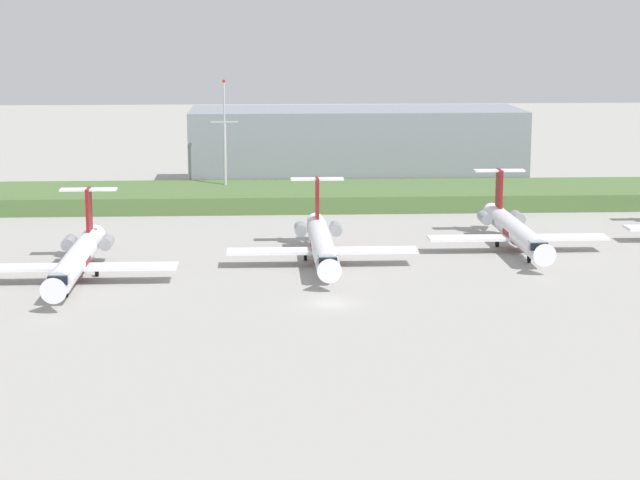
% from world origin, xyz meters
% --- Properties ---
extents(ground_plane, '(500.00, 500.00, 0.00)m').
position_xyz_m(ground_plane, '(0.00, 30.00, 0.00)').
color(ground_plane, '#9E9B96').
extents(grass_berm, '(320.00, 20.00, 2.63)m').
position_xyz_m(grass_berm, '(0.00, 64.98, 1.32)').
color(grass_berm, '#4C6B38').
rests_on(grass_berm, ground).
extents(regional_jet_second, '(22.81, 31.00, 9.00)m').
position_xyz_m(regional_jet_second, '(-27.90, 12.59, 2.54)').
color(regional_jet_second, white).
rests_on(regional_jet_second, ground).
extents(regional_jet_third, '(22.81, 31.00, 9.00)m').
position_xyz_m(regional_jet_third, '(0.24, 20.29, 2.54)').
color(regional_jet_third, white).
rests_on(regional_jet_third, ground).
extents(regional_jet_fourth, '(22.81, 31.00, 9.00)m').
position_xyz_m(regional_jet_fourth, '(25.44, 27.30, 2.54)').
color(regional_jet_fourth, white).
rests_on(regional_jet_fourth, ground).
extents(antenna_mast, '(4.40, 0.50, 19.56)m').
position_xyz_m(antenna_mast, '(-12.69, 69.53, 8.18)').
color(antenna_mast, '#B2B2B7').
rests_on(antenna_mast, ground).
extents(distant_hangar, '(57.65, 20.08, 13.56)m').
position_xyz_m(distant_hangar, '(9.79, 85.32, 6.78)').
color(distant_hangar, gray).
rests_on(distant_hangar, ground).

